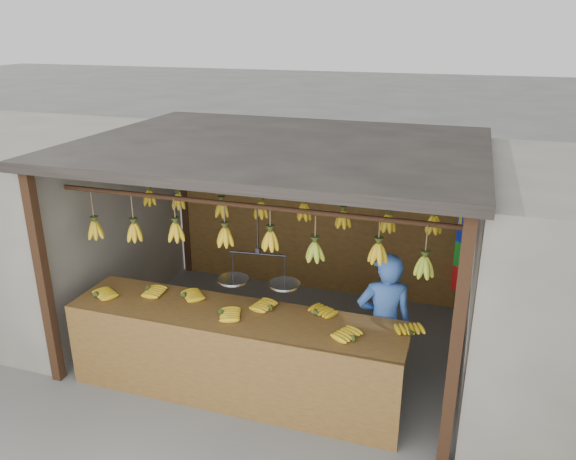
% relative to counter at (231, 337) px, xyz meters
% --- Properties ---
extents(ground, '(80.00, 80.00, 0.00)m').
position_rel_counter_xyz_m(ground, '(0.09, 1.22, -0.71)').
color(ground, '#5B5B57').
extents(stall, '(4.30, 3.30, 2.40)m').
position_rel_counter_xyz_m(stall, '(0.09, 1.55, 1.26)').
color(stall, black).
rests_on(stall, ground).
extents(neighbor_left, '(3.00, 3.00, 2.30)m').
position_rel_counter_xyz_m(neighbor_left, '(-3.51, 1.22, 0.44)').
color(neighbor_left, slate).
rests_on(neighbor_left, ground).
extents(counter, '(3.54, 0.78, 0.96)m').
position_rel_counter_xyz_m(counter, '(0.00, 0.00, 0.00)').
color(counter, brown).
rests_on(counter, ground).
extents(hanging_bananas, '(3.57, 2.24, 0.40)m').
position_rel_counter_xyz_m(hanging_bananas, '(0.09, 1.23, 0.91)').
color(hanging_bananas, gold).
rests_on(hanging_bananas, ground).
extents(balance_scale, '(0.81, 0.36, 0.78)m').
position_rel_counter_xyz_m(balance_scale, '(0.21, 0.22, 0.56)').
color(balance_scale, black).
rests_on(balance_scale, ground).
extents(vendor, '(0.64, 0.52, 1.53)m').
position_rel_counter_xyz_m(vendor, '(1.39, 0.62, 0.06)').
color(vendor, '#3359A5').
rests_on(vendor, ground).
extents(bag_bundles, '(0.08, 0.26, 1.20)m').
position_rel_counter_xyz_m(bag_bundles, '(2.03, 2.57, 0.31)').
color(bag_bundles, yellow).
rests_on(bag_bundles, ground).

